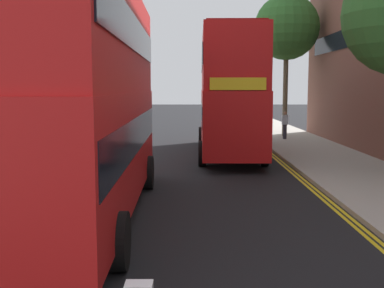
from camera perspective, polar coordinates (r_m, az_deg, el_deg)
sidewalk_right at (r=17.75m, az=19.85°, el=-3.66°), size 4.00×80.00×0.14m
kerb_line_outer at (r=15.26m, az=14.90°, el=-5.38°), size 0.10×56.00×0.01m
kerb_line_inner at (r=15.22m, az=14.32°, el=-5.40°), size 0.10×56.00×0.01m
double_decker_bus_away at (r=11.57m, az=-12.70°, el=5.98°), size 2.93×10.85×5.64m
double_decker_bus_oncoming at (r=22.41m, az=4.57°, el=6.41°), size 2.92×10.84×5.64m
pedestrian_far at (r=28.64m, az=11.23°, el=2.28°), size 0.34×0.22×1.62m
street_tree_mid at (r=30.53m, az=11.45°, el=13.48°), size 3.97×3.97×8.68m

